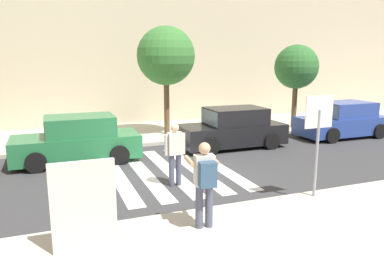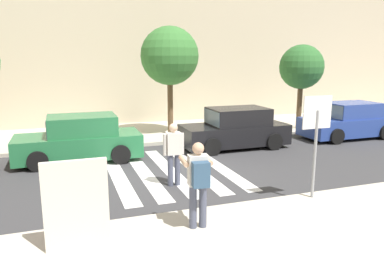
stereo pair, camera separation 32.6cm
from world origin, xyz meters
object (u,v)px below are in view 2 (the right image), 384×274
(parked_car_green, at_px, (80,140))
(parked_car_blue, at_px, (349,121))
(street_tree_east, at_px, (302,67))
(photographer_with_backpack, at_px, (198,178))
(advertising_board, at_px, (76,205))
(pedestrian_crossing, at_px, (174,151))
(parked_car_black, at_px, (235,129))
(street_tree_center, at_px, (170,56))
(stop_sign, at_px, (316,125))

(parked_car_green, relative_size, parked_car_blue, 1.00)
(street_tree_east, bearing_deg, photographer_with_backpack, -134.08)
(photographer_with_backpack, height_order, advertising_board, photographer_with_backpack)
(pedestrian_crossing, height_order, parked_car_black, pedestrian_crossing)
(pedestrian_crossing, distance_m, parked_car_blue, 9.63)
(photographer_with_backpack, xyz_separation_m, pedestrian_crossing, (0.39, 2.96, -0.19))
(pedestrian_crossing, xyz_separation_m, parked_car_green, (-2.27, 3.48, -0.25))
(photographer_with_backpack, bearing_deg, parked_car_green, 106.29)
(street_tree_center, bearing_deg, pedestrian_crossing, -105.36)
(pedestrian_crossing, height_order, parked_car_blue, pedestrian_crossing)
(advertising_board, bearing_deg, parked_car_green, 86.61)
(photographer_with_backpack, bearing_deg, pedestrian_crossing, 82.56)
(photographer_with_backpack, distance_m, street_tree_center, 9.74)
(photographer_with_backpack, xyz_separation_m, parked_car_black, (3.92, 6.44, -0.44))
(photographer_with_backpack, xyz_separation_m, parked_car_green, (-1.88, 6.44, -0.44))
(stop_sign, relative_size, photographer_with_backpack, 1.42)
(parked_car_green, height_order, parked_car_blue, same)
(photographer_with_backpack, height_order, street_tree_east, street_tree_east)
(pedestrian_crossing, bearing_deg, photographer_with_backpack, -97.44)
(photographer_with_backpack, relative_size, pedestrian_crossing, 1.00)
(pedestrian_crossing, relative_size, advertising_board, 1.08)
(pedestrian_crossing, xyz_separation_m, advertising_board, (-2.65, -2.98, -0.03))
(parked_car_green, xyz_separation_m, street_tree_center, (3.99, 2.78, 2.77))
(parked_car_green, relative_size, street_tree_center, 0.89)
(stop_sign, distance_m, photographer_with_backpack, 3.32)
(parked_car_green, relative_size, parked_car_black, 1.00)
(advertising_board, bearing_deg, pedestrian_crossing, 48.37)
(photographer_with_backpack, bearing_deg, advertising_board, -179.42)
(parked_car_black, bearing_deg, parked_car_green, 180.00)
(street_tree_center, height_order, street_tree_east, street_tree_center)
(parked_car_blue, height_order, street_tree_east, street_tree_east)
(pedestrian_crossing, xyz_separation_m, parked_car_black, (3.53, 3.48, -0.25))
(parked_car_blue, xyz_separation_m, advertising_board, (-11.63, -6.46, 0.21))
(photographer_with_backpack, height_order, parked_car_green, photographer_with_backpack)
(street_tree_center, distance_m, street_tree_east, 6.24)
(parked_car_green, height_order, advertising_board, advertising_board)
(parked_car_blue, xyz_separation_m, street_tree_east, (-1.07, 2.12, 2.27))
(stop_sign, xyz_separation_m, advertising_board, (-5.43, -0.69, -0.98))
(street_tree_east, relative_size, advertising_board, 2.44)
(stop_sign, height_order, street_tree_center, street_tree_center)
(parked_car_black, height_order, advertising_board, advertising_board)
(parked_car_black, distance_m, street_tree_center, 4.32)
(advertising_board, bearing_deg, stop_sign, 7.19)
(stop_sign, relative_size, advertising_board, 1.53)
(stop_sign, bearing_deg, photographer_with_backpack, -168.19)
(stop_sign, relative_size, street_tree_center, 0.53)
(parked_car_blue, xyz_separation_m, street_tree_center, (-7.26, 2.78, 2.77))
(photographer_with_backpack, distance_m, street_tree_east, 12.06)
(street_tree_center, xyz_separation_m, advertising_board, (-4.37, -9.24, -2.56))
(street_tree_center, bearing_deg, photographer_with_backpack, -102.87)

